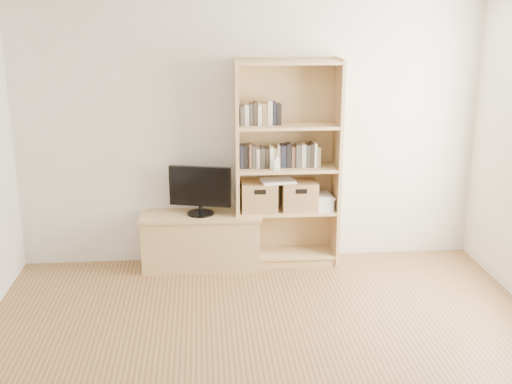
{
  "coord_description": "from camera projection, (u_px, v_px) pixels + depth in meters",
  "views": [
    {
      "loc": [
        -0.47,
        -3.61,
        2.48
      ],
      "look_at": [
        0.01,
        1.9,
        0.86
      ],
      "focal_mm": 45.0,
      "sensor_mm": 36.0,
      "label": 1
    }
  ],
  "objects": [
    {
      "name": "television",
      "position": [
        200.0,
        191.0,
        6.12
      ],
      "size": [
        0.59,
        0.19,
        0.47
      ],
      "primitive_type": "cube",
      "rotation": [
        0.0,
        0.0,
        -0.25
      ],
      "color": "black",
      "rests_on": "tv_stand"
    },
    {
      "name": "magazine_stack",
      "position": [
        322.0,
        202.0,
        6.29
      ],
      "size": [
        0.19,
        0.27,
        0.12
      ],
      "primitive_type": "cube",
      "rotation": [
        0.0,
        0.0,
        0.03
      ],
      "color": "beige",
      "rests_on": "bookshelf"
    },
    {
      "name": "basket_right",
      "position": [
        299.0,
        195.0,
        6.25
      ],
      "size": [
        0.35,
        0.29,
        0.28
      ],
      "primitive_type": "cube",
      "rotation": [
        0.0,
        0.0,
        -0.02
      ],
      "color": "olive",
      "rests_on": "bookshelf"
    },
    {
      "name": "laptop",
      "position": [
        278.0,
        181.0,
        6.17
      ],
      "size": [
        0.35,
        0.26,
        0.03
      ],
      "primitive_type": "cube",
      "rotation": [
        0.0,
        0.0,
        0.13
      ],
      "color": "white",
      "rests_on": "basket_left"
    },
    {
      "name": "books_row_mid",
      "position": [
        287.0,
        155.0,
        6.15
      ],
      "size": [
        0.87,
        0.2,
        0.23
      ],
      "primitive_type": "cube",
      "rotation": [
        0.0,
        0.0,
        -0.04
      ],
      "color": "black",
      "rests_on": "bookshelf"
    },
    {
      "name": "tv_stand",
      "position": [
        201.0,
        242.0,
        6.27
      ],
      "size": [
        1.14,
        0.46,
        0.52
      ],
      "primitive_type": "cube",
      "rotation": [
        0.0,
        0.0,
        -0.03
      ],
      "color": "tan",
      "rests_on": "floor"
    },
    {
      "name": "books_row_upper",
      "position": [
        264.0,
        114.0,
        6.03
      ],
      "size": [
        0.36,
        0.13,
        0.19
      ],
      "primitive_type": "cube",
      "rotation": [
        0.0,
        0.0,
        0.0
      ],
      "color": "black",
      "rests_on": "bookshelf"
    },
    {
      "name": "back_wall",
      "position": [
        250.0,
        132.0,
        6.22
      ],
      "size": [
        4.5,
        0.02,
        2.6
      ],
      "primitive_type": "cube",
      "color": "silver",
      "rests_on": "floor"
    },
    {
      "name": "bookshelf",
      "position": [
        287.0,
        165.0,
        6.16
      ],
      "size": [
        1.01,
        0.36,
        2.01
      ],
      "primitive_type": "cube",
      "rotation": [
        0.0,
        0.0,
        -0.01
      ],
      "color": "tan",
      "rests_on": "floor"
    },
    {
      "name": "baby_monitor",
      "position": [
        277.0,
        165.0,
        6.03
      ],
      "size": [
        0.06,
        0.04,
        0.11
      ],
      "primitive_type": "cube",
      "rotation": [
        0.0,
        0.0,
        0.02
      ],
      "color": "white",
      "rests_on": "bookshelf"
    },
    {
      "name": "basket_left",
      "position": [
        259.0,
        196.0,
        6.22
      ],
      "size": [
        0.35,
        0.3,
        0.28
      ],
      "primitive_type": "cube",
      "rotation": [
        0.0,
        0.0,
        -0.04
      ],
      "color": "olive",
      "rests_on": "bookshelf"
    }
  ]
}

